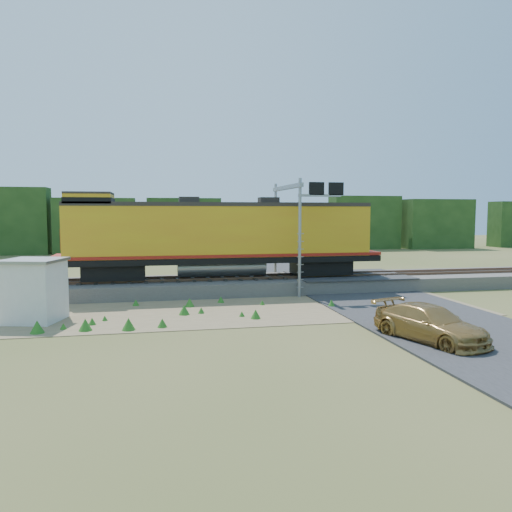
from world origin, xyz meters
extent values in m
plane|color=#475123|center=(0.00, 0.00, 0.00)|extent=(140.00, 140.00, 0.00)
cube|color=slate|center=(0.00, 6.00, 0.40)|extent=(70.00, 5.00, 0.80)
cube|color=brown|center=(0.00, 5.28, 0.88)|extent=(70.00, 0.10, 0.16)
cube|color=brown|center=(0.00, 6.72, 0.88)|extent=(70.00, 0.10, 0.16)
cube|color=#8C7754|center=(-2.00, 0.50, 0.01)|extent=(26.00, 8.00, 0.03)
cube|color=#38383A|center=(7.00, 6.00, 0.83)|extent=(7.00, 5.20, 0.06)
cube|color=#38383A|center=(7.00, 22.00, 0.04)|extent=(7.00, 24.00, 0.08)
cube|color=#1B3814|center=(0.00, 38.00, 3.25)|extent=(36.00, 3.00, 6.50)
cube|color=#1B3814|center=(40.00, 38.00, 3.00)|extent=(50.00, 3.00, 6.00)
cube|color=black|center=(-7.17, 6.00, 1.39)|extent=(3.43, 2.19, 0.86)
cube|color=black|center=(5.21, 6.00, 1.39)|extent=(3.43, 2.19, 0.86)
cube|color=black|center=(-0.98, 6.00, 1.99)|extent=(19.04, 2.86, 0.34)
cylinder|color=gray|center=(-0.98, 6.00, 1.53)|extent=(5.24, 1.14, 1.14)
cube|color=#C07C16|center=(-0.98, 6.00, 3.64)|extent=(17.62, 2.76, 2.95)
cube|color=maroon|center=(-0.98, 6.00, 2.27)|extent=(19.04, 2.90, 0.17)
cube|color=#28231E|center=(-0.98, 6.00, 5.23)|extent=(17.62, 2.81, 0.23)
cube|color=#C07C16|center=(-8.41, 6.00, 5.44)|extent=(2.48, 2.76, 0.67)
cube|color=#28231E|center=(-8.41, 6.00, 5.82)|extent=(2.48, 2.81, 0.11)
cube|color=black|center=(-8.41, 6.00, 5.40)|extent=(2.52, 2.81, 0.33)
cube|color=maroon|center=(-9.84, 6.00, 3.30)|extent=(0.10, 1.90, 1.14)
cube|color=#28231E|center=(-2.89, 6.00, 5.44)|extent=(1.14, 0.95, 0.43)
cube|color=#28231E|center=(1.87, 6.00, 5.44)|extent=(1.14, 0.95, 0.43)
cube|color=silver|center=(-10.05, -0.45, 1.32)|extent=(2.59, 2.59, 2.64)
cube|color=gray|center=(-10.05, -0.45, 2.69)|extent=(2.85, 2.85, 0.13)
cylinder|color=gray|center=(3.00, 3.20, 3.32)|extent=(0.17, 0.17, 6.64)
cylinder|color=gray|center=(3.00, 8.80, 3.32)|extent=(0.17, 0.17, 6.64)
cube|color=gray|center=(3.00, 6.00, 6.26)|extent=(0.24, 6.20, 0.24)
cube|color=gray|center=(4.14, 3.20, 5.69)|extent=(2.47, 0.14, 0.14)
cube|color=black|center=(3.95, 3.20, 6.07)|extent=(0.85, 0.14, 0.71)
cube|color=black|center=(5.09, 3.20, 6.07)|extent=(0.85, 0.14, 0.71)
imported|color=#A77C3E|center=(5.00, -6.95, 0.67)|extent=(3.24, 4.96, 1.34)
camera|label=1|loc=(-4.91, -23.36, 4.75)|focal=35.00mm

